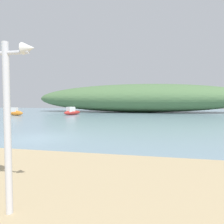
{
  "coord_description": "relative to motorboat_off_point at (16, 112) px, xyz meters",
  "views": [
    {
      "loc": [
        6.97,
        -10.89,
        2.22
      ],
      "look_at": [
        3.77,
        4.38,
        1.45
      ],
      "focal_mm": 31.39,
      "sensor_mm": 36.0,
      "label": 1
    }
  ],
  "objects": [
    {
      "name": "motorboat_east_reach",
      "position": [
        8.79,
        3.41,
        0.02
      ],
      "size": [
        2.47,
        4.02,
        1.44
      ],
      "color": "#B72D28",
      "rests_on": "ground"
    },
    {
      "name": "ground_plane",
      "position": [
        15.95,
        -18.3,
        -0.52
      ],
      "size": [
        120.0,
        120.0,
        0.0
      ],
      "primitive_type": "plane",
      "color": "#7A99A8"
    },
    {
      "name": "distant_hill",
      "position": [
        19.74,
        15.51,
        2.64
      ],
      "size": [
        48.46,
        12.46,
        6.33
      ],
      "primitive_type": "ellipsoid",
      "color": "#517547",
      "rests_on": "ground"
    },
    {
      "name": "motorboat_off_point",
      "position": [
        0.0,
        0.0,
        0.0
      ],
      "size": [
        2.77,
        1.01,
        1.36
      ],
      "color": "orange",
      "rests_on": "ground"
    }
  ]
}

